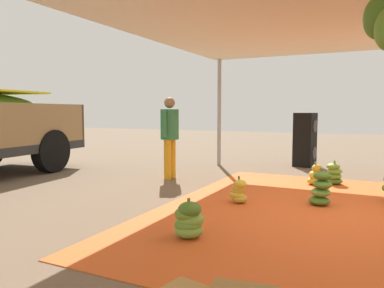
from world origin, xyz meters
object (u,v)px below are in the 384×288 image
Objects in this scene: banana_bunch_3 at (189,220)px; banana_bunch_5 at (239,192)px; banana_bunch_8 at (315,175)px; speaker_stack at (305,140)px; banana_bunch_2 at (334,174)px; banana_bunch_4 at (321,190)px; worker_0 at (170,131)px.

banana_bunch_5 is at bearing 0.73° from banana_bunch_3.
speaker_stack is (2.48, 0.60, 0.50)m from banana_bunch_8.
speaker_stack reaches higher than banana_bunch_2.
banana_bunch_4 is at bearing 179.61° from banana_bunch_2.
banana_bunch_2 is at bearing -75.19° from worker_0.
banana_bunch_5 is 0.24× the size of worker_0.
banana_bunch_5 is at bearing 152.37° from banana_bunch_2.
banana_bunch_8 is (-0.23, 0.33, -0.00)m from banana_bunch_2.
banana_bunch_5 is 0.30× the size of speaker_stack.
worker_0 is (0.98, 3.18, 0.76)m from banana_bunch_4.
banana_bunch_2 is at bearing -27.63° from banana_bunch_5.
speaker_stack is at bearing -3.12° from banana_bunch_5.
banana_bunch_4 reaches higher than banana_bunch_8.
banana_bunch_4 is 1.24m from banana_bunch_5.
speaker_stack reaches higher than banana_bunch_4.
banana_bunch_4 is 0.33× the size of worker_0.
speaker_stack is at bearing 13.67° from banana_bunch_8.
worker_0 is at bearing 72.93° from banana_bunch_4.
banana_bunch_2 reaches higher than banana_bunch_5.
banana_bunch_3 is 1.07× the size of banana_bunch_5.
banana_bunch_3 is 6.29m from speaker_stack.
speaker_stack reaches higher than banana_bunch_8.
banana_bunch_5 is 0.94× the size of banana_bunch_8.
banana_bunch_2 is 3.40m from worker_0.
banana_bunch_3 is at bearing 152.44° from banana_bunch_4.
banana_bunch_3 is 3.87m from banana_bunch_8.
banana_bunch_2 is 2.54m from banana_bunch_5.
speaker_stack is (6.26, -0.22, 0.49)m from banana_bunch_3.
banana_bunch_5 is 2.59m from worker_0.
speaker_stack is (4.08, 0.92, 0.45)m from banana_bunch_4.
banana_bunch_5 is 4.54m from speaker_stack.
banana_bunch_4 is (2.19, -1.14, 0.04)m from banana_bunch_3.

